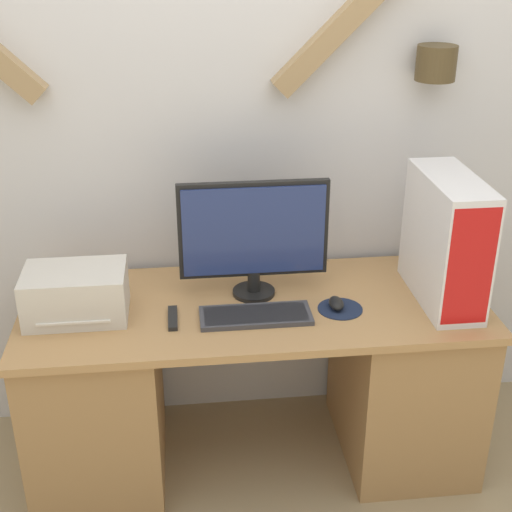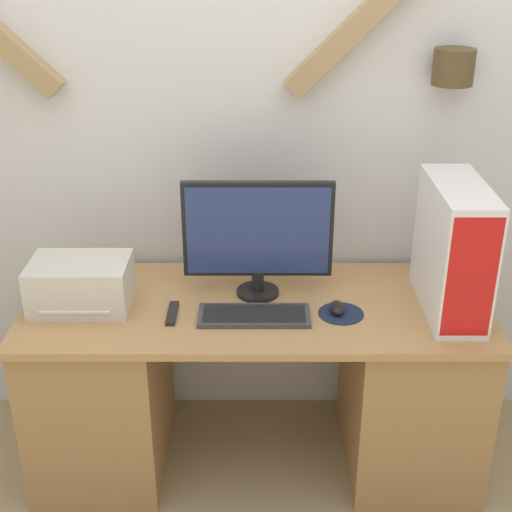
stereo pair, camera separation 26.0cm
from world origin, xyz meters
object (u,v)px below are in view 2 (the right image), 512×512
object	(u,v)px
monitor	(256,234)
computer_tower	(452,249)
keyboard	(252,315)
printer	(79,285)
mouse	(335,308)
remote_control	(170,313)

from	to	relation	value
monitor	computer_tower	world-z (taller)	computer_tower
keyboard	printer	distance (m)	0.65
mouse	computer_tower	size ratio (longest dim) A/B	0.19
keyboard	printer	size ratio (longest dim) A/B	1.12
monitor	remote_control	bearing A→B (deg)	-151.58
mouse	printer	distance (m)	0.95
monitor	remote_control	xyz separation A→B (m)	(-0.31, -0.17, -0.24)
keyboard	monitor	bearing A→B (deg)	85.82
computer_tower	printer	world-z (taller)	computer_tower
monitor	keyboard	size ratio (longest dim) A/B	1.39
computer_tower	remote_control	distance (m)	1.04
monitor	printer	size ratio (longest dim) A/B	1.55
mouse	computer_tower	distance (m)	0.47
keyboard	remote_control	world-z (taller)	keyboard
printer	keyboard	bearing A→B (deg)	-8.15
computer_tower	remote_control	xyz separation A→B (m)	(-1.02, -0.05, -0.23)
printer	monitor	bearing A→B (deg)	8.31
mouse	printer	world-z (taller)	printer
computer_tower	monitor	bearing A→B (deg)	170.68
keyboard	computer_tower	bearing A→B (deg)	5.79
computer_tower	printer	size ratio (longest dim) A/B	1.33
mouse	printer	bearing A→B (deg)	176.45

